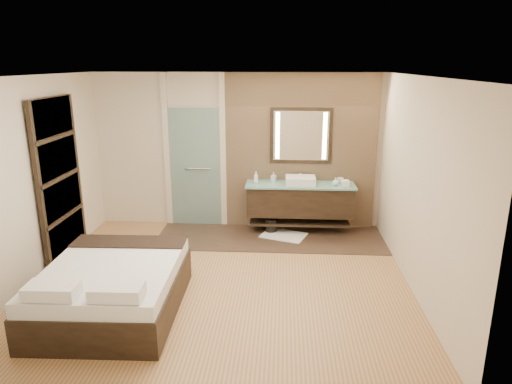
# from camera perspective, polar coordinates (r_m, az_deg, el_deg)

# --- Properties ---
(floor) EXTENTS (5.00, 5.00, 0.00)m
(floor) POSITION_cam_1_polar(r_m,az_deg,el_deg) (6.35, -4.23, -10.90)
(floor) COLOR olive
(floor) RESTS_ON ground
(tile_strip) EXTENTS (3.80, 1.30, 0.01)m
(tile_strip) POSITION_cam_1_polar(r_m,az_deg,el_deg) (7.76, 1.75, -5.66)
(tile_strip) COLOR #36291D
(tile_strip) RESTS_ON floor
(stone_wall) EXTENTS (2.60, 0.08, 2.70)m
(stone_wall) POSITION_cam_1_polar(r_m,az_deg,el_deg) (7.97, 5.58, 4.94)
(stone_wall) COLOR tan
(stone_wall) RESTS_ON floor
(vanity) EXTENTS (1.85, 0.55, 0.88)m
(vanity) POSITION_cam_1_polar(r_m,az_deg,el_deg) (7.87, 5.50, -0.98)
(vanity) COLOR black
(vanity) RESTS_ON stone_wall
(mirror_unit) EXTENTS (1.06, 0.04, 0.96)m
(mirror_unit) POSITION_cam_1_polar(r_m,az_deg,el_deg) (7.86, 5.65, 7.01)
(mirror_unit) COLOR black
(mirror_unit) RESTS_ON stone_wall
(frosted_door) EXTENTS (1.10, 0.12, 2.70)m
(frosted_door) POSITION_cam_1_polar(r_m,az_deg,el_deg) (8.15, -7.60, 3.63)
(frosted_door) COLOR #A7D3C9
(frosted_door) RESTS_ON floor
(shoji_partition) EXTENTS (0.06, 1.20, 2.40)m
(shoji_partition) POSITION_cam_1_polar(r_m,az_deg,el_deg) (7.19, -23.32, 1.34)
(shoji_partition) COLOR black
(shoji_partition) RESTS_ON floor
(bed) EXTENTS (1.55, 1.92, 0.73)m
(bed) POSITION_cam_1_polar(r_m,az_deg,el_deg) (5.74, -17.45, -11.35)
(bed) COLOR black
(bed) RESTS_ON floor
(bath_mat) EXTENTS (0.85, 0.72, 0.02)m
(bath_mat) POSITION_cam_1_polar(r_m,az_deg,el_deg) (7.82, 3.48, -5.42)
(bath_mat) COLOR white
(bath_mat) RESTS_ON floor
(waste_bin) EXTENTS (0.24, 0.24, 0.25)m
(waste_bin) POSITION_cam_1_polar(r_m,az_deg,el_deg) (7.94, 1.90, -4.22)
(waste_bin) COLOR black
(waste_bin) RESTS_ON floor
(tissue_box) EXTENTS (0.13, 0.13, 0.10)m
(tissue_box) POSITION_cam_1_polar(r_m,az_deg,el_deg) (7.75, 11.09, 1.09)
(tissue_box) COLOR white
(tissue_box) RESTS_ON vanity
(soap_bottle_a) EXTENTS (0.10, 0.10, 0.20)m
(soap_bottle_a) POSITION_cam_1_polar(r_m,az_deg,el_deg) (7.80, -0.01, 1.87)
(soap_bottle_a) COLOR white
(soap_bottle_a) RESTS_ON vanity
(soap_bottle_b) EXTENTS (0.10, 0.10, 0.17)m
(soap_bottle_b) POSITION_cam_1_polar(r_m,az_deg,el_deg) (7.88, 2.21, 1.89)
(soap_bottle_b) COLOR #B2B2B2
(soap_bottle_b) RESTS_ON vanity
(soap_bottle_c) EXTENTS (0.11, 0.11, 0.13)m
(soap_bottle_c) POSITION_cam_1_polar(r_m,az_deg,el_deg) (7.75, 9.91, 1.29)
(soap_bottle_c) COLOR #BDEDE3
(soap_bottle_c) RESTS_ON vanity
(cup) EXTENTS (0.14, 0.14, 0.09)m
(cup) POSITION_cam_1_polar(r_m,az_deg,el_deg) (7.95, 10.51, 1.46)
(cup) COLOR silver
(cup) RESTS_ON vanity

